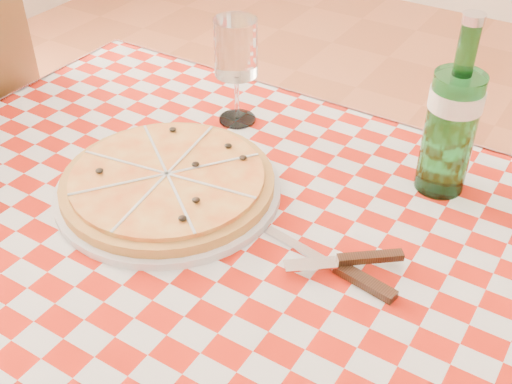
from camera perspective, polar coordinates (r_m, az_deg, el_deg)
dining_table at (r=0.99m, az=-0.88°, el=-9.53°), size 1.20×0.80×0.75m
tablecloth at (r=0.92m, az=-0.94°, el=-5.50°), size 1.30×0.90×0.01m
pizza_plate at (r=1.02m, az=-7.86°, el=0.97°), size 0.41×0.41×0.05m
water_bottle at (r=1.00m, az=17.24°, el=7.17°), size 0.10×0.10×0.29m
wine_glass at (r=1.16m, az=-1.76°, el=10.58°), size 0.10×0.10×0.20m
cutlery at (r=0.89m, az=7.22°, el=-6.26°), size 0.28×0.26×0.03m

